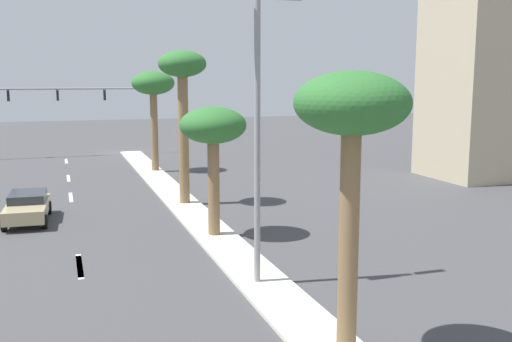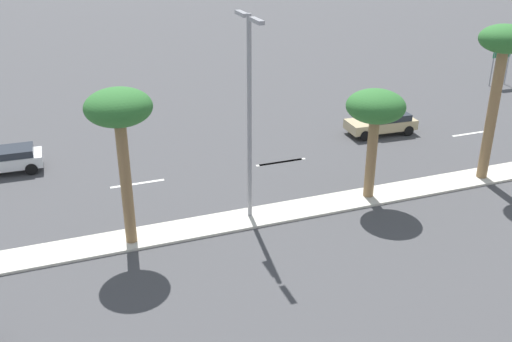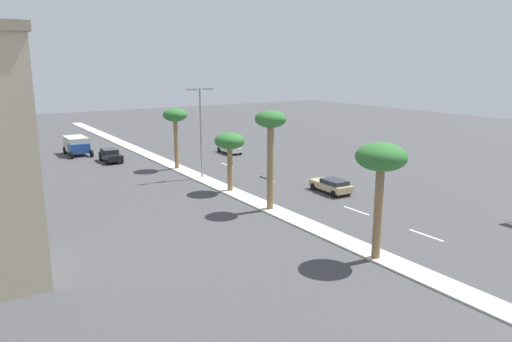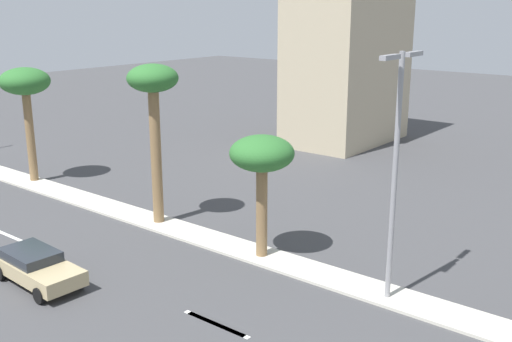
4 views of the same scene
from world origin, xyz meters
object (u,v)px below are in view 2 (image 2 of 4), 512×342
at_px(directional_road_sign, 502,54).
at_px(sedan_tan_trailing, 382,123).
at_px(palm_tree_right, 503,54).
at_px(sedan_white_left, 4,160).
at_px(street_lamp_trailing, 249,103).
at_px(palm_tree_mid, 119,115).
at_px(palm_tree_outboard, 375,110).

bearing_deg(directional_road_sign, sedan_tan_trailing, 113.49).
distance_m(palm_tree_right, sedan_tan_trailing, 9.86).
bearing_deg(sedan_tan_trailing, sedan_white_left, 84.94).
height_order(street_lamp_trailing, sedan_white_left, street_lamp_trailing).
bearing_deg(sedan_white_left, street_lamp_trailing, -131.47).
xyz_separation_m(directional_road_sign, sedan_tan_trailing, (-6.33, 14.57, -1.82)).
xyz_separation_m(palm_tree_right, street_lamp_trailing, (0.29, 12.92, -1.15)).
bearing_deg(palm_tree_mid, directional_road_sign, -65.88).
distance_m(palm_tree_mid, street_lamp_trailing, 5.54).
height_order(palm_tree_mid, sedan_white_left, palm_tree_mid).
xyz_separation_m(directional_road_sign, street_lamp_trailing, (-13.79, 26.16, 2.99)).
relative_size(palm_tree_right, palm_tree_outboard, 1.48).
xyz_separation_m(palm_tree_mid, sedan_tan_trailing, (7.85, -17.11, -5.04)).
height_order(palm_tree_mid, street_lamp_trailing, street_lamp_trailing).
distance_m(directional_road_sign, palm_tree_outboard, 24.46).
distance_m(palm_tree_outboard, palm_tree_mid, 11.74).
bearing_deg(palm_tree_right, street_lamp_trailing, 88.71).
distance_m(palm_tree_outboard, sedan_white_left, 19.73).
bearing_deg(sedan_white_left, directional_road_sign, -83.25).
relative_size(palm_tree_outboard, street_lamp_trailing, 0.59).
xyz_separation_m(directional_road_sign, palm_tree_right, (-14.08, 13.24, 4.14)).
bearing_deg(palm_tree_right, palm_tree_outboard, 88.82).
xyz_separation_m(palm_tree_right, sedan_tan_trailing, (7.74, 1.32, -5.95)).
distance_m(directional_road_sign, palm_tree_mid, 34.86).
xyz_separation_m(street_lamp_trailing, sedan_white_left, (9.43, 10.67, -4.81)).
height_order(directional_road_sign, palm_tree_outboard, palm_tree_outboard).
bearing_deg(sedan_white_left, sedan_tan_trailing, -95.06).
bearing_deg(sedan_tan_trailing, palm_tree_mid, 114.64).
height_order(palm_tree_right, sedan_tan_trailing, palm_tree_right).
bearing_deg(street_lamp_trailing, palm_tree_mid, 94.08).
xyz_separation_m(directional_road_sign, palm_tree_mid, (-14.18, 31.68, 3.23)).
xyz_separation_m(palm_tree_right, palm_tree_mid, (-0.10, 18.43, -0.91)).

